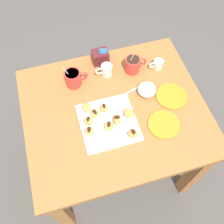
{
  "coord_description": "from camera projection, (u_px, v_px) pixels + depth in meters",
  "views": [
    {
      "loc": [
        -0.21,
        -0.66,
        1.92
      ],
      "look_at": [
        -0.02,
        -0.02,
        0.77
      ],
      "focal_mm": 41.8,
      "sensor_mm": 36.0,
      "label": 1
    }
  ],
  "objects": [
    {
      "name": "chocolate_drizzle_6",
      "position": [
        89.0,
        130.0,
        1.24
      ],
      "size": [
        0.03,
        0.04,
        0.0
      ],
      "primitive_type": "ellipsoid",
      "rotation": [
        0.0,
        0.0,
        1.2
      ],
      "color": "black",
      "rests_on": "beignet_6"
    },
    {
      "name": "pastry_plate_square",
      "position": [
        108.0,
        123.0,
        1.31
      ],
      "size": [
        0.28,
        0.28,
        0.02
      ],
      "primitive_type": "cube",
      "color": "silver",
      "rests_on": "dining_table"
    },
    {
      "name": "beignet_2",
      "position": [
        86.0,
        107.0,
        1.33
      ],
      "size": [
        0.06,
        0.06,
        0.03
      ],
      "primitive_type": "ellipsoid",
      "rotation": [
        0.0,
        0.0,
        0.32
      ],
      "color": "#D19347",
      "rests_on": "pastry_plate_square"
    },
    {
      "name": "sugar_caddy",
      "position": [
        100.0,
        57.0,
        1.48
      ],
      "size": [
        0.09,
        0.07,
        0.11
      ],
      "color": "#561E23",
      "rests_on": "dining_table"
    },
    {
      "name": "beignet_4",
      "position": [
        117.0,
        119.0,
        1.29
      ],
      "size": [
        0.04,
        0.06,
        0.04
      ],
      "primitive_type": "ellipsoid",
      "rotation": [
        0.0,
        0.0,
        3.13
      ],
      "color": "#D19347",
      "rests_on": "pastry_plate_square"
    },
    {
      "name": "chocolate_drizzle_1",
      "position": [
        95.0,
        112.0,
        1.29
      ],
      "size": [
        0.03,
        0.04,
        0.0
      ],
      "primitive_type": "ellipsoid",
      "rotation": [
        0.0,
        0.0,
        1.86
      ],
      "color": "black",
      "rests_on": "beignet_1"
    },
    {
      "name": "beignet_8",
      "position": [
        133.0,
        134.0,
        1.25
      ],
      "size": [
        0.06,
        0.06,
        0.04
      ],
      "primitive_type": "ellipsoid",
      "rotation": [
        0.0,
        0.0,
        1.3
      ],
      "color": "#D19347",
      "rests_on": "pastry_plate_square"
    },
    {
      "name": "beignet_6",
      "position": [
        89.0,
        131.0,
        1.26
      ],
      "size": [
        0.07,
        0.07,
        0.03
      ],
      "primitive_type": "ellipsoid",
      "rotation": [
        0.0,
        0.0,
        1.01
      ],
      "color": "#D19347",
      "rests_on": "pastry_plate_square"
    },
    {
      "name": "chocolate_drizzle_0",
      "position": [
        109.0,
        124.0,
        1.25
      ],
      "size": [
        0.03,
        0.04,
        0.0
      ],
      "primitive_type": "ellipsoid",
      "rotation": [
        0.0,
        0.0,
        1.24
      ],
      "color": "black",
      "rests_on": "beignet_0"
    },
    {
      "name": "beignet_5",
      "position": [
        88.0,
        121.0,
        1.28
      ],
      "size": [
        0.06,
        0.06,
        0.04
      ],
      "primitive_type": "ellipsoid",
      "rotation": [
        0.0,
        0.0,
        4.33
      ],
      "color": "#D19347",
      "rests_on": "pastry_plate_square"
    },
    {
      "name": "beignet_3",
      "position": [
        129.0,
        113.0,
        1.3
      ],
      "size": [
        0.07,
        0.07,
        0.04
      ],
      "primitive_type": "ellipsoid",
      "rotation": [
        0.0,
        0.0,
        2.51
      ],
      "color": "#D19347",
      "rests_on": "pastry_plate_square"
    },
    {
      "name": "chocolate_sauce_pitcher",
      "position": [
        158.0,
        64.0,
        1.47
      ],
      "size": [
        0.09,
        0.05,
        0.06
      ],
      "color": "silver",
      "rests_on": "dining_table"
    },
    {
      "name": "dining_table",
      "position": [
        115.0,
        123.0,
        1.48
      ],
      "size": [
        0.94,
        0.81,
        0.75
      ],
      "color": "#A36633",
      "rests_on": "ground_plane"
    },
    {
      "name": "saucer_orange_left",
      "position": [
        171.0,
        96.0,
        1.39
      ],
      "size": [
        0.17,
        0.17,
        0.01
      ],
      "primitive_type": "cylinder",
      "color": "orange",
      "rests_on": "dining_table"
    },
    {
      "name": "chocolate_drizzle_7",
      "position": [
        104.0,
        106.0,
        1.3
      ],
      "size": [
        0.02,
        0.03,
        0.0
      ],
      "primitive_type": "ellipsoid",
      "rotation": [
        0.0,
        0.0,
        1.47
      ],
      "color": "black",
      "rests_on": "beignet_7"
    },
    {
      "name": "beignet_1",
      "position": [
        95.0,
        113.0,
        1.31
      ],
      "size": [
        0.07,
        0.07,
        0.03
      ],
      "primitive_type": "ellipsoid",
      "rotation": [
        0.0,
        0.0,
        2.35
      ],
      "color": "#D19347",
      "rests_on": "pastry_plate_square"
    },
    {
      "name": "cream_pitcher_white",
      "position": [
        106.0,
        70.0,
        1.44
      ],
      "size": [
        0.1,
        0.06,
        0.07
      ],
      "color": "silver",
      "rests_on": "dining_table"
    },
    {
      "name": "loose_spoon_near_saucer",
      "position": [
        133.0,
        90.0,
        1.41
      ],
      "size": [
        0.16,
        0.06,
        0.01
      ],
      "color": "silver",
      "rests_on": "dining_table"
    },
    {
      "name": "beignet_0",
      "position": [
        109.0,
        126.0,
        1.27
      ],
      "size": [
        0.07,
        0.07,
        0.04
      ],
      "primitive_type": "ellipsoid",
      "rotation": [
        0.0,
        0.0,
        0.97
      ],
      "color": "#D19347",
      "rests_on": "pastry_plate_square"
    },
    {
      "name": "coffee_mug_red_left",
      "position": [
        73.0,
        78.0,
        1.4
      ],
      "size": [
        0.13,
        0.09,
        0.14
      ],
      "color": "red",
      "rests_on": "dining_table"
    },
    {
      "name": "saucer_orange_right",
      "position": [
        164.0,
        124.0,
        1.31
      ],
      "size": [
        0.16,
        0.16,
        0.01
      ],
      "primitive_type": "cylinder",
      "color": "orange",
      "rests_on": "dining_table"
    },
    {
      "name": "chocolate_drizzle_4",
      "position": [
        117.0,
        117.0,
        1.27
      ],
      "size": [
        0.03,
        0.02,
        0.0
      ],
      "primitive_type": "ellipsoid",
      "rotation": [
        0.0,
        0.0,
        3.13
      ],
      "color": "black",
      "rests_on": "beignet_4"
    },
    {
      "name": "coffee_mug_red_right",
      "position": [
        133.0,
        64.0,
        1.44
      ],
      "size": [
        0.12,
        0.08,
        0.14
      ],
      "color": "red",
      "rests_on": "dining_table"
    },
    {
      "name": "beignet_7",
      "position": [
        104.0,
        108.0,
        1.32
      ],
      "size": [
        0.06,
        0.06,
        0.04
      ],
      "primitive_type": "ellipsoid",
      "rotation": [
        0.0,
        0.0,
        1.94
      ],
      "color": "#D19347",
      "rests_on": "pastry_plate_square"
    },
    {
      "name": "ice_cream_bowl",
      "position": [
        147.0,
        89.0,
        1.38
      ],
      "size": [
        0.1,
        0.1,
        0.07
      ],
      "color": "silver",
      "rests_on": "dining_table"
    },
    {
      "name": "chocolate_drizzle_8",
      "position": [
        133.0,
        132.0,
        1.23
      ],
      "size": [
        0.02,
        0.03,
        0.0
      ],
      "primitive_type": "ellipsoid",
      "rotation": [
        0.0,
        0.0,
        1.64
      ],
      "color": "black",
      "rests_on": "beignet_8"
    },
    {
      "name": "ground_plane",
      "position": [
        114.0,
        159.0,
        2.0
      ],
      "size": [
        8.0,
        8.0,
        0.0
      ],
      "primitive_type": "plane",
      "color": "#514C47"
    },
    {
      "name": "chocolate_drizzle_5",
      "position": [
        88.0,
        119.0,
        1.26
      ],
      "size": [
        0.03,
        0.03,
        0.0
      ],
      "primitive_type": "ellipsoid",
      "rotation": [
        0.0,
        0.0,
        4.28
      ],
      "color": "black",
      "rests_on": "beignet_5"
    }
  ]
}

